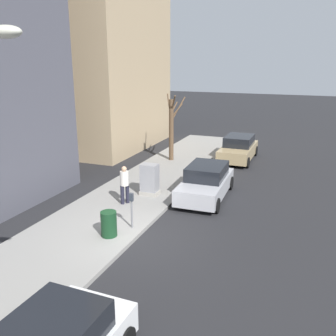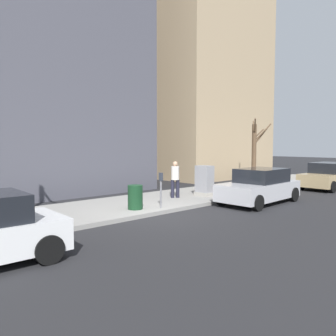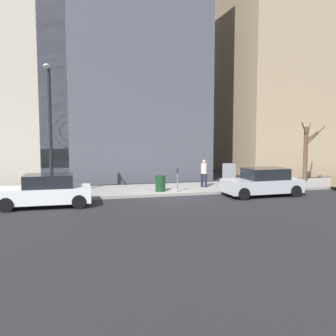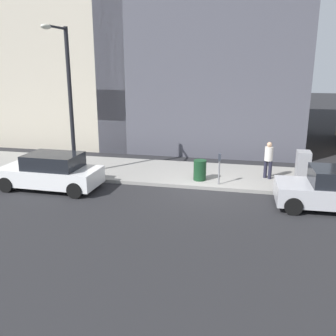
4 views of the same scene
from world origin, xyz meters
name	(u,v)px [view 4 (image 4 of 4)]	position (x,y,z in m)	size (l,w,h in m)	color
ground_plane	(205,190)	(0.00, 0.00, 0.00)	(120.00, 120.00, 0.00)	#232326
sidewalk	(210,175)	(2.00, 0.00, 0.07)	(4.00, 36.00, 0.15)	gray
parked_car_white	(51,172)	(-1.24, 6.35, 0.74)	(1.98, 4.23, 1.52)	white
parking_meter	(219,166)	(0.45, -0.54, 0.98)	(0.14, 0.10, 1.35)	slate
utility_box	(303,168)	(1.30, -4.00, 0.85)	(0.83, 0.61, 1.43)	#A8A399
streetlamp	(67,90)	(0.28, 6.15, 4.02)	(1.97, 0.32, 6.50)	black
trash_bin	(200,170)	(0.90, 0.34, 0.60)	(0.56, 0.56, 0.90)	#14381E
pedestrian_near_meter	(269,158)	(1.83, -2.60, 1.09)	(0.36, 0.36, 1.66)	#1E1E2D
office_tower_right	(69,20)	(11.88, 11.68, 8.20)	(12.77, 12.77, 16.40)	#BCB29E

